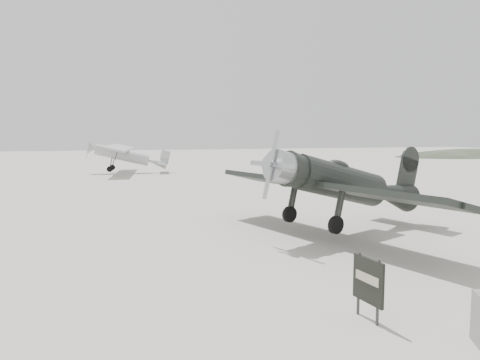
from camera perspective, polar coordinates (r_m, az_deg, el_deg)
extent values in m
plane|color=#A7A194|center=(19.05, -3.54, -5.23)|extent=(160.00, 160.00, 0.00)
ellipsoid|color=#2F3728|center=(79.57, 26.65, 2.59)|extent=(32.00, 16.00, 5.20)
cylinder|color=black|center=(17.03, 11.94, -0.33)|extent=(4.02, 2.29, 1.22)
cone|color=black|center=(19.17, 18.01, 0.32)|extent=(2.50, 1.75, 1.13)
cylinder|color=silver|center=(15.27, 4.90, -0.92)|extent=(1.07, 1.26, 1.08)
cone|color=silver|center=(14.95, 3.33, -1.05)|extent=(0.43, 0.56, 0.49)
cube|color=silver|center=(14.99, 3.52, -1.04)|extent=(0.10, 0.17, 2.26)
ellipsoid|color=black|center=(16.86, 11.56, 1.46)|extent=(1.09, 0.85, 0.40)
cube|color=black|center=(16.64, 10.44, -1.49)|extent=(4.82, 10.52, 0.19)
cube|color=black|center=(19.71, 19.28, 0.55)|extent=(1.99, 3.78, 0.09)
cube|color=black|center=(19.76, 19.58, 2.71)|extent=(1.02, 0.39, 1.57)
cylinder|color=black|center=(15.78, 12.41, -6.33)|extent=(0.61, 0.31, 0.59)
cylinder|color=black|center=(17.46, 6.86, -5.06)|extent=(0.61, 0.31, 0.59)
cylinder|color=#333333|center=(15.66, 12.45, -4.25)|extent=(0.12, 0.12, 1.22)
cylinder|color=#333333|center=(17.36, 6.88, -3.17)|extent=(0.12, 0.12, 1.22)
cylinder|color=black|center=(19.92, 19.62, -0.62)|extent=(0.20, 0.12, 0.19)
cylinder|color=#A0A3A5|center=(43.23, -14.15, 2.98)|extent=(4.81, 1.60, 1.00)
cone|color=#A0A3A5|center=(43.05, -9.94, 3.06)|extent=(1.74, 1.11, 0.91)
cone|color=#A0A3A5|center=(43.55, -17.61, 2.90)|extent=(0.66, 1.01, 0.94)
cube|color=#A0A3A5|center=(43.61, -18.08, 2.89)|extent=(0.06, 0.13, 2.00)
cube|color=#A0A3A5|center=(43.24, -14.65, 3.71)|extent=(3.00, 10.12, 0.16)
cube|color=#A0A3A5|center=(43.04, -9.33, 3.13)|extent=(1.21, 3.16, 0.07)
cube|color=#A0A3A5|center=(43.01, -9.22, 3.92)|extent=(0.82, 0.18, 1.18)
cylinder|color=black|center=(42.40, -15.21, 1.03)|extent=(0.52, 0.19, 0.51)
cylinder|color=black|center=(44.38, -14.92, 1.25)|extent=(0.52, 0.19, 0.51)
cylinder|color=#333333|center=(42.36, -15.23, 1.73)|extent=(0.09, 0.09, 1.09)
cylinder|color=#333333|center=(44.34, -14.94, 1.91)|extent=(0.09, 0.09, 1.09)
cylinder|color=black|center=(43.05, -9.08, 2.71)|extent=(0.17, 0.08, 0.16)
cylinder|color=#333333|center=(9.45, 16.47, -13.03)|extent=(0.07, 0.07, 1.28)
cylinder|color=#333333|center=(9.89, 14.27, -12.12)|extent=(0.07, 0.07, 1.28)
cube|color=black|center=(9.62, 15.36, -11.74)|extent=(0.16, 0.89, 0.88)
cube|color=beige|center=(9.59, 15.21, -11.49)|extent=(0.09, 0.68, 0.18)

